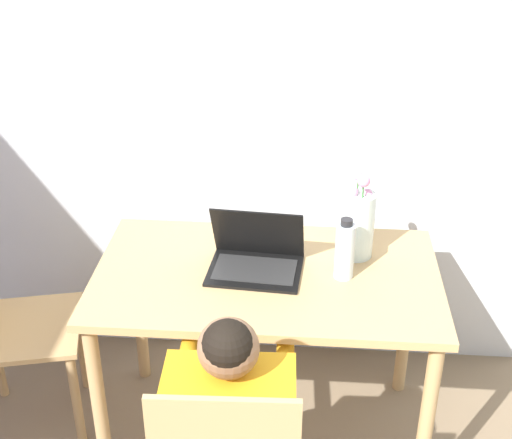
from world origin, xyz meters
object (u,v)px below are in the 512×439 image
person_seated (232,414)px  flower_vase (358,223)px  chair_spare (5,326)px  laptop (256,255)px  water_bottle (345,250)px

person_seated → flower_vase: (0.37, 0.71, 0.25)m
person_seated → flower_vase: flower_vase is taller
chair_spare → laptop: size_ratio=2.69×
chair_spare → flower_vase: bearing=-96.5°
laptop → flower_vase: 0.38m
person_seated → water_bottle: person_seated is taller
person_seated → water_bottle: size_ratio=4.46×
person_seated → water_bottle: (0.32, 0.56, 0.22)m
flower_vase → water_bottle: (-0.05, -0.15, -0.03)m
chair_spare → laptop: (0.93, 0.05, 0.32)m
chair_spare → person_seated: (0.91, -0.55, 0.15)m
person_seated → laptop: (0.02, 0.59, 0.17)m
person_seated → laptop: size_ratio=2.95×
laptop → water_bottle: (0.30, -0.03, 0.05)m
laptop → water_bottle: size_ratio=1.51×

